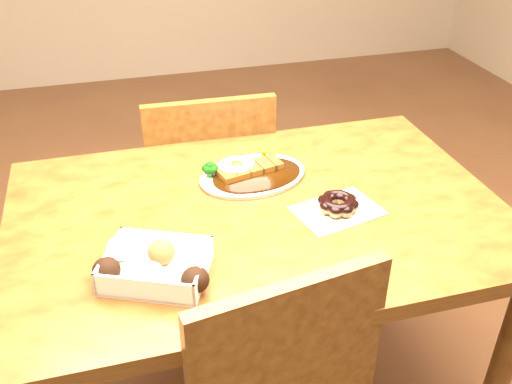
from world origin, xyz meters
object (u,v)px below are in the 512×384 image
object	(u,v)px
katsu_curry_plate	(251,173)
table	(258,241)
donut_box	(153,265)
chair_far	(208,192)
pon_de_ring	(338,204)

from	to	relation	value
katsu_curry_plate	table	bearing A→B (deg)	-97.87
table	donut_box	size ratio (longest dim) A/B	4.72
chair_far	donut_box	distance (m)	0.82
table	pon_de_ring	bearing A→B (deg)	-18.47
katsu_curry_plate	pon_de_ring	distance (m)	0.27
table	donut_box	bearing A→B (deg)	-146.18
donut_box	pon_de_ring	world-z (taller)	donut_box
chair_far	pon_de_ring	bearing A→B (deg)	111.70
chair_far	pon_de_ring	world-z (taller)	chair_far
table	donut_box	world-z (taller)	donut_box
table	chair_far	world-z (taller)	chair_far
katsu_curry_plate	pon_de_ring	xyz separation A→B (m)	(0.16, -0.21, 0.01)
table	chair_far	size ratio (longest dim) A/B	1.38
table	katsu_curry_plate	world-z (taller)	katsu_curry_plate
chair_far	pon_de_ring	distance (m)	0.70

